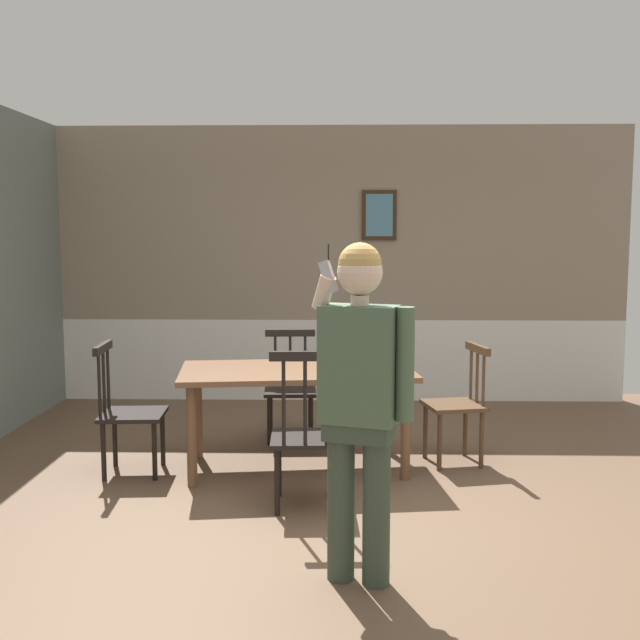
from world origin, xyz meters
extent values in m
plane|color=brown|center=(0.00, 0.00, 0.00)|extent=(7.49, 7.49, 0.00)
cube|color=gray|center=(0.00, 3.40, 1.88)|extent=(6.02, 0.12, 2.02)
cube|color=white|center=(0.00, 3.41, 0.43)|extent=(6.02, 0.14, 0.87)
cube|color=white|center=(0.00, 3.38, 0.87)|extent=(6.02, 0.05, 0.06)
cube|color=#382314|center=(0.41, 3.33, 1.97)|extent=(0.36, 0.03, 0.52)
cube|color=#538BAB|center=(0.41, 3.31, 1.97)|extent=(0.28, 0.01, 0.44)
cube|color=brown|center=(-0.32, 0.97, 0.74)|extent=(1.82, 1.12, 0.04)
cylinder|color=brown|center=(-1.03, 0.52, 0.36)|extent=(0.07, 0.07, 0.72)
cylinder|color=brown|center=(0.48, 0.71, 0.36)|extent=(0.07, 0.07, 0.72)
cylinder|color=brown|center=(-1.12, 1.23, 0.36)|extent=(0.07, 0.07, 0.72)
cylinder|color=brown|center=(0.39, 1.42, 0.36)|extent=(0.07, 0.07, 0.72)
cube|color=#513823|center=(0.88, 1.12, 0.46)|extent=(0.49, 0.49, 0.03)
cube|color=#513823|center=(1.07, 1.16, 0.89)|extent=(0.13, 0.42, 0.06)
cylinder|color=#513823|center=(1.09, 1.04, 0.70)|extent=(0.02, 0.02, 0.45)
cylinder|color=#513823|center=(1.07, 1.16, 0.70)|extent=(0.02, 0.02, 0.45)
cylinder|color=#513823|center=(1.04, 1.28, 0.70)|extent=(0.02, 0.02, 0.45)
cylinder|color=#513823|center=(0.75, 0.92, 0.22)|extent=(0.04, 0.04, 0.44)
cylinder|color=#513823|center=(0.68, 1.25, 0.22)|extent=(0.04, 0.04, 0.44)
cylinder|color=#513823|center=(1.08, 0.99, 0.22)|extent=(0.04, 0.04, 0.44)
cylinder|color=#513823|center=(1.01, 1.32, 0.22)|extent=(0.04, 0.04, 0.44)
cube|color=black|center=(-1.52, 0.82, 0.44)|extent=(0.48, 0.48, 0.03)
cube|color=black|center=(-1.73, 0.81, 0.94)|extent=(0.07, 0.46, 0.06)
cylinder|color=black|center=(-1.74, 0.94, 0.72)|extent=(0.02, 0.02, 0.52)
cylinder|color=black|center=(-1.73, 0.81, 0.72)|extent=(0.02, 0.02, 0.52)
cylinder|color=black|center=(-1.72, 0.67, 0.72)|extent=(0.02, 0.02, 0.52)
cylinder|color=black|center=(-1.36, 1.01, 0.21)|extent=(0.04, 0.04, 0.43)
cylinder|color=black|center=(-1.33, 0.65, 0.21)|extent=(0.04, 0.04, 0.43)
cylinder|color=black|center=(-1.72, 0.99, 0.21)|extent=(0.04, 0.04, 0.43)
cylinder|color=black|center=(-1.69, 0.63, 0.21)|extent=(0.04, 0.04, 0.43)
cube|color=black|center=(-0.22, 0.17, 0.45)|extent=(0.46, 0.46, 0.03)
cube|color=black|center=(-0.21, -0.03, 1.02)|extent=(0.45, 0.06, 0.06)
cylinder|color=black|center=(-0.35, -0.04, 0.76)|extent=(0.02, 0.02, 0.59)
cylinder|color=black|center=(-0.21, -0.03, 0.76)|extent=(0.02, 0.02, 0.59)
cylinder|color=black|center=(-0.08, -0.03, 0.76)|extent=(0.02, 0.02, 0.59)
cylinder|color=black|center=(-0.41, 0.34, 0.22)|extent=(0.04, 0.04, 0.43)
cylinder|color=black|center=(-0.05, 0.36, 0.22)|extent=(0.04, 0.04, 0.43)
cylinder|color=black|center=(-0.39, -0.02, 0.22)|extent=(0.04, 0.04, 0.43)
cylinder|color=black|center=(-0.04, 0.00, 0.22)|extent=(0.04, 0.04, 0.43)
cube|color=black|center=(-0.42, 1.77, 0.43)|extent=(0.46, 0.46, 0.03)
cube|color=black|center=(-0.43, 1.97, 0.91)|extent=(0.44, 0.06, 0.06)
cylinder|color=black|center=(-0.30, 1.98, 0.69)|extent=(0.02, 0.02, 0.49)
cylinder|color=black|center=(-0.43, 1.97, 0.69)|extent=(0.02, 0.02, 0.49)
cylinder|color=black|center=(-0.56, 1.96, 0.69)|extent=(0.02, 0.02, 0.49)
cylinder|color=black|center=(-0.24, 1.60, 0.21)|extent=(0.04, 0.04, 0.41)
cylinder|color=black|center=(-0.59, 1.58, 0.21)|extent=(0.04, 0.04, 0.41)
cylinder|color=black|center=(-0.26, 1.95, 0.21)|extent=(0.04, 0.04, 0.41)
cylinder|color=black|center=(-0.61, 1.93, 0.21)|extent=(0.04, 0.04, 0.41)
cylinder|color=#3A493A|center=(0.19, -0.95, 0.42)|extent=(0.14, 0.14, 0.83)
cylinder|color=#3A493A|center=(0.01, -0.89, 0.42)|extent=(0.14, 0.14, 0.83)
cube|color=#3A493A|center=(0.10, -0.92, 0.80)|extent=(0.38, 0.29, 0.12)
cube|color=#4C664C|center=(0.10, -0.92, 1.13)|extent=(0.42, 0.32, 0.59)
cylinder|color=#4C664C|center=(0.32, -1.00, 1.14)|extent=(0.09, 0.09, 0.56)
cylinder|color=beige|center=(-0.08, -0.88, 1.48)|extent=(0.16, 0.16, 0.19)
cylinder|color=beige|center=(0.10, -0.92, 1.45)|extent=(0.09, 0.09, 0.05)
sphere|color=beige|center=(0.10, -0.92, 1.58)|extent=(0.23, 0.23, 0.23)
sphere|color=tan|center=(0.10, -0.92, 1.62)|extent=(0.21, 0.21, 0.21)
cube|color=#B7B7BC|center=(-0.06, -0.90, 1.56)|extent=(0.11, 0.07, 0.17)
cylinder|color=black|center=(-0.06, -0.90, 1.68)|extent=(0.01, 0.01, 0.08)
camera|label=1|loc=(-0.01, -4.65, 1.77)|focal=42.68mm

